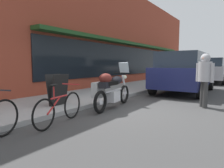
% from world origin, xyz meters
% --- Properties ---
extents(ground_plane, '(80.00, 80.00, 0.00)m').
position_xyz_m(ground_plane, '(0.00, 0.00, 0.00)').
color(ground_plane, '#3B3B3B').
extents(storefront_building, '(21.77, 0.90, 6.18)m').
position_xyz_m(storefront_building, '(6.88, 4.07, 3.03)').
color(storefront_building, brown).
rests_on(storefront_building, ground_plane).
extents(sidewalk_curb, '(30.00, 2.76, 0.12)m').
position_xyz_m(sidewalk_curb, '(9.00, 2.54, 0.06)').
color(sidewalk_curb, '#9C9C9C').
rests_on(sidewalk_curb, ground_plane).
extents(touring_motorcycle, '(2.18, 0.63, 1.39)m').
position_xyz_m(touring_motorcycle, '(-0.31, 0.62, 0.60)').
color(touring_motorcycle, black).
rests_on(touring_motorcycle, ground_plane).
extents(parked_bicycle, '(1.62, 0.53, 0.92)m').
position_xyz_m(parked_bicycle, '(-2.22, 0.66, 0.36)').
color(parked_bicycle, black).
rests_on(parked_bicycle, ground_plane).
extents(parked_minivan, '(4.70, 2.28, 1.84)m').
position_xyz_m(parked_minivan, '(4.39, -0.26, 0.97)').
color(parked_minivan, '#191E4C').
rests_on(parked_minivan, ground_plane).
extents(pedestrian_walking, '(0.49, 0.53, 1.64)m').
position_xyz_m(pedestrian_walking, '(1.43, -1.64, 1.03)').
color(pedestrian_walking, '#323232').
rests_on(pedestrian_walking, ground_plane).
extents(sandwich_board_sign, '(0.55, 0.41, 0.91)m').
position_xyz_m(sandwich_board_sign, '(-1.28, 1.85, 0.58)').
color(sandwich_board_sign, black).
rests_on(sandwich_board_sign, sidewalk_curb).
extents(parked_car_down_block, '(4.90, 2.11, 1.74)m').
position_xyz_m(parked_car_down_block, '(10.69, -0.54, 0.93)').
color(parked_car_down_block, '#B7B7BC').
rests_on(parked_car_down_block, ground_plane).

